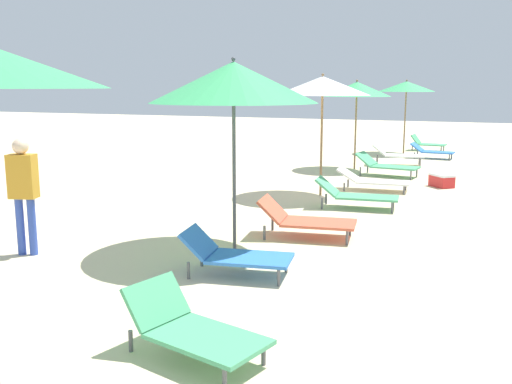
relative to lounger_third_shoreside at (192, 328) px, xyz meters
The scene contains 15 objects.
lounger_third_shoreside is the anchor object (origin of this frame).
umbrella_fourth 3.93m from the lounger_third_shoreside, 109.08° to the left, with size 2.32×2.32×2.70m.
lounger_fourth_shoreside 4.22m from the lounger_third_shoreside, 95.25° to the left, with size 1.57×0.93×0.61m.
lounger_fourth_inland 2.21m from the lounger_third_shoreside, 105.87° to the left, with size 1.43×0.85×0.57m.
umbrella_fifth 8.04m from the lounger_third_shoreside, 98.83° to the left, with size 2.00×2.00×2.58m.
lounger_fifth_shoreside 8.70m from the lounger_third_shoreside, 91.90° to the left, with size 1.64×0.75×0.49m.
lounger_fifth_inland 6.64m from the lounger_third_shoreside, 91.61° to the left, with size 1.62×0.78×0.58m.
umbrella_sixth 12.18m from the lounger_third_shoreside, 97.09° to the left, with size 1.89×1.89×2.50m.
lounger_sixth_shoreside 13.20m from the lounger_third_shoreside, 92.27° to the left, with size 1.58×0.94×0.62m.
lounger_sixth_inland 10.96m from the lounger_third_shoreside, 92.10° to the left, with size 1.66×0.86×0.59m.
umbrella_farthest 16.61m from the lounger_third_shoreside, 92.91° to the left, with size 1.95×1.95×2.55m.
lounger_farthest_shoreside 17.65m from the lounger_third_shoreside, 90.59° to the left, with size 1.24×0.75×0.58m.
lounger_farthest_inland 15.31m from the lounger_third_shoreside, 89.10° to the left, with size 1.39×0.66×0.50m.
person_walking_near 4.12m from the lounger_third_shoreside, 153.72° to the left, with size 0.41×0.32×1.62m.
cooler_box 9.87m from the lounger_third_shoreside, 83.62° to the left, with size 0.64×0.65×0.30m.
Camera 1 is at (3.93, 6.01, 2.31)m, focal length 40.28 mm.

